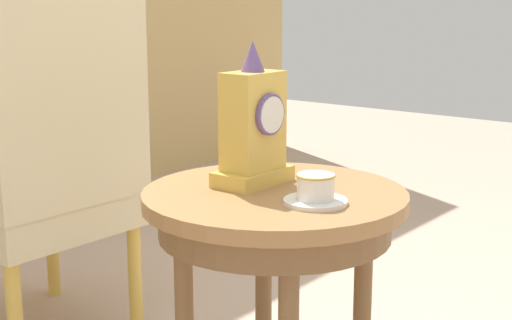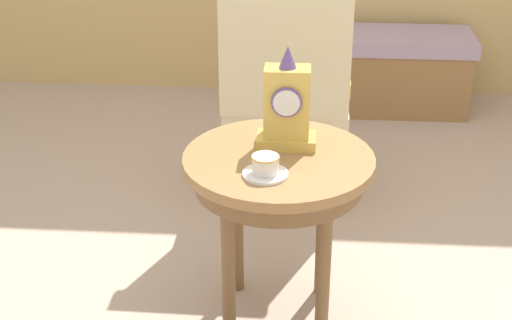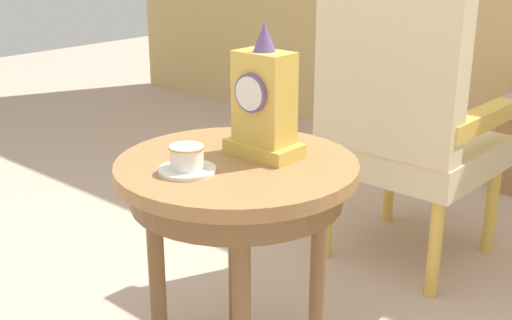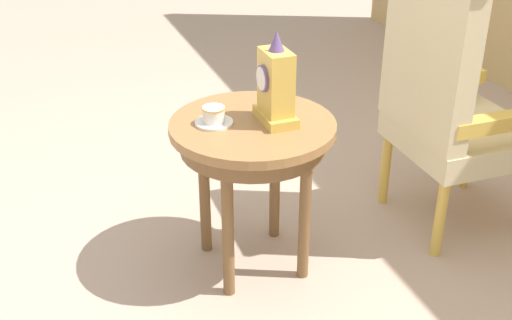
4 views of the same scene
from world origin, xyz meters
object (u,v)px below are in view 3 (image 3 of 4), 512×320
(side_table, at_px, (237,192))
(teacup_left, at_px, (187,161))
(mantel_clock, at_px, (264,104))
(armchair, at_px, (403,107))

(side_table, distance_m, teacup_left, 0.18)
(mantel_clock, bearing_deg, side_table, -103.51)
(side_table, relative_size, mantel_clock, 1.84)
(mantel_clock, bearing_deg, teacup_left, -104.34)
(side_table, relative_size, armchair, 0.54)
(teacup_left, bearing_deg, mantel_clock, 75.66)
(teacup_left, distance_m, armchair, 0.98)
(teacup_left, distance_m, mantel_clock, 0.25)
(side_table, distance_m, mantel_clock, 0.23)
(side_table, bearing_deg, teacup_left, -104.82)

